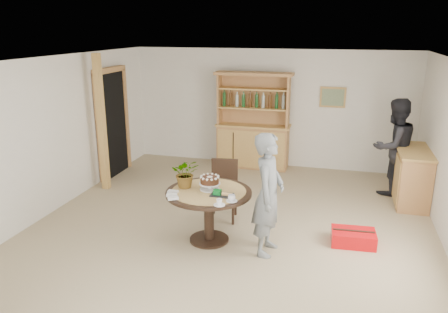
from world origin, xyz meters
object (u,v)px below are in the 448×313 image
Objects in this scene: hutch at (253,136)px; red_suitcase at (353,238)px; teen_boy at (268,195)px; adult_person at (394,147)px; dining_table at (209,201)px; sideboard at (411,176)px; dining_chair at (224,186)px.

hutch is 3.80m from red_suitcase.
adult_person reaches higher than teen_boy.
teen_boy reaches higher than dining_table.
adult_person is at bearing -28.24° from teen_boy.
teen_boy is (0.95, -3.65, 0.14)m from hutch.
hutch is 3.55m from dining_table.
adult_person is (2.74, -0.90, 0.19)m from hutch.
teen_boy reaches higher than red_suitcase.
adult_person is at bearing 130.79° from sideboard.
adult_person is 2.80× the size of red_suitcase.
red_suitcase is (1.14, 0.52, -0.73)m from teen_boy.
dining_table is 0.89m from teen_boy.
sideboard is 2.14m from red_suitcase.
dining_chair reaches higher than dining_table.
sideboard is 2.02× the size of red_suitcase.
hutch is 1.23× the size of teen_boy.
adult_person reaches higher than dining_chair.
dining_table is 1.27× the size of dining_chair.
red_suitcase is (1.99, 0.42, -0.50)m from dining_table.
sideboard is at bearing 59.37° from red_suitcase.
dining_table is at bearing 8.22° from adult_person.
sideboard is 3.74m from dining_table.
red_suitcase is at bearing 36.69° from adult_person.
teen_boy is 1.45m from red_suitcase.
red_suitcase is (-0.66, -2.23, -0.78)m from adult_person.
adult_person is at bearing 45.03° from dining_table.
dining_table is 0.83m from dining_chair.
dining_chair is 1.30m from teen_boy.
sideboard is 1.33× the size of dining_chair.
teen_boy is (-2.09, -2.40, 0.36)m from sideboard.
hutch reaches higher than dining_chair.
dining_table is 3.75m from adult_person.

